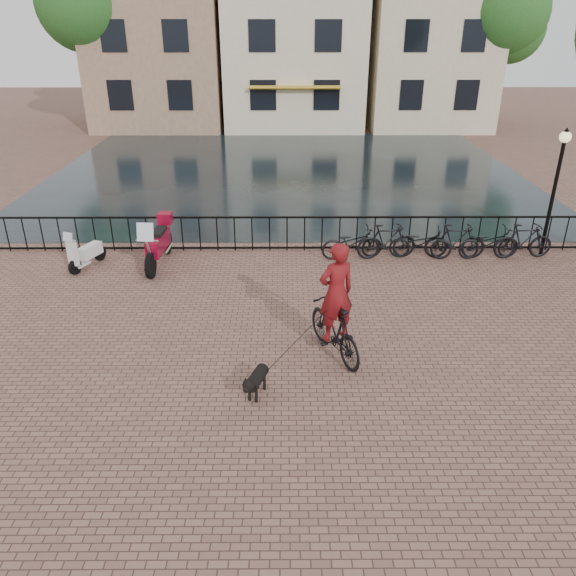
{
  "coord_description": "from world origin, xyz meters",
  "views": [
    {
      "loc": [
        -0.05,
        -7.11,
        6.09
      ],
      "look_at": [
        0.0,
        3.0,
        1.2
      ],
      "focal_mm": 35.0,
      "sensor_mm": 36.0,
      "label": 1
    }
  ],
  "objects_px": {
    "dog": "(257,381)",
    "scooter": "(86,246)",
    "lamp_post": "(558,172)",
    "motorcycle": "(158,238)",
    "cyclist": "(336,308)"
  },
  "relations": [
    {
      "from": "dog",
      "to": "scooter",
      "type": "bearing_deg",
      "value": 149.61
    },
    {
      "from": "lamp_post",
      "to": "dog",
      "type": "height_order",
      "value": "lamp_post"
    },
    {
      "from": "motorcycle",
      "to": "scooter",
      "type": "distance_m",
      "value": 1.92
    },
    {
      "from": "scooter",
      "to": "cyclist",
      "type": "bearing_deg",
      "value": -13.24
    },
    {
      "from": "cyclist",
      "to": "dog",
      "type": "height_order",
      "value": "cyclist"
    },
    {
      "from": "motorcycle",
      "to": "cyclist",
      "type": "bearing_deg",
      "value": -42.48
    },
    {
      "from": "dog",
      "to": "motorcycle",
      "type": "bearing_deg",
      "value": 135.99
    },
    {
      "from": "motorcycle",
      "to": "scooter",
      "type": "height_order",
      "value": "motorcycle"
    },
    {
      "from": "dog",
      "to": "lamp_post",
      "type": "bearing_deg",
      "value": 59.59
    },
    {
      "from": "lamp_post",
      "to": "cyclist",
      "type": "height_order",
      "value": "lamp_post"
    },
    {
      "from": "cyclist",
      "to": "dog",
      "type": "bearing_deg",
      "value": 17.74
    },
    {
      "from": "dog",
      "to": "scooter",
      "type": "relative_size",
      "value": 0.68
    },
    {
      "from": "dog",
      "to": "motorcycle",
      "type": "xyz_separation_m",
      "value": [
        -2.9,
        5.86,
        0.49
      ]
    },
    {
      "from": "cyclist",
      "to": "dog",
      "type": "xyz_separation_m",
      "value": [
        -1.47,
        -1.31,
        -0.77
      ]
    },
    {
      "from": "lamp_post",
      "to": "motorcycle",
      "type": "relative_size",
      "value": 1.56
    }
  ]
}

